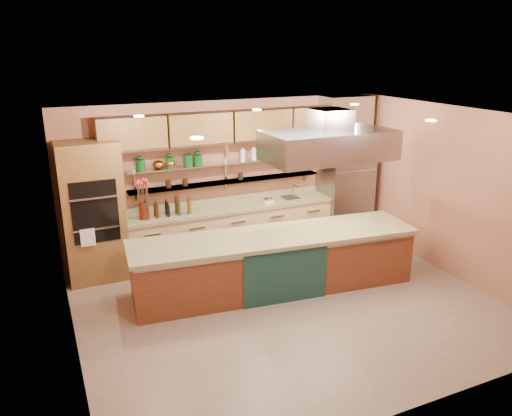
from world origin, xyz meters
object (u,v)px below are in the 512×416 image
flower_vase (144,211)px  island (275,262)px  kitchen_scale (268,200)px  green_canister (188,160)px  copper_kettle (158,164)px  refrigerator (345,186)px

flower_vase → island: bearing=-42.4°
flower_vase → kitchen_scale: (2.30, 0.00, -0.10)m
island → green_canister: size_ratio=22.48×
island → copper_kettle: bearing=133.6°
kitchen_scale → green_canister: size_ratio=0.90×
kitchen_scale → island: bearing=-122.9°
refrigerator → island: refrigerator is taller
refrigerator → island: size_ratio=0.48×
kitchen_scale → flower_vase: bearing=169.0°
refrigerator → kitchen_scale: 1.69m
copper_kettle → green_canister: green_canister is taller
refrigerator → copper_kettle: (-3.66, 0.23, 0.74)m
flower_vase → kitchen_scale: 2.30m
copper_kettle → green_canister: 0.53m
kitchen_scale → copper_kettle: bearing=162.6°
refrigerator → green_canister: (-3.13, 0.23, 0.76)m
island → flower_vase: 2.37m
flower_vase → copper_kettle: (0.33, 0.22, 0.71)m
copper_kettle → green_canister: (0.53, 0.00, 0.02)m
flower_vase → green_canister: 1.15m
refrigerator → flower_vase: size_ratio=7.16×
flower_vase → kitchen_scale: size_ratio=1.66×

